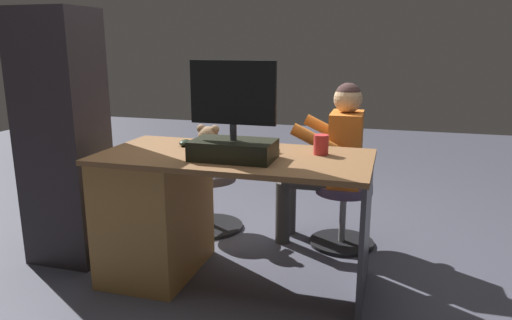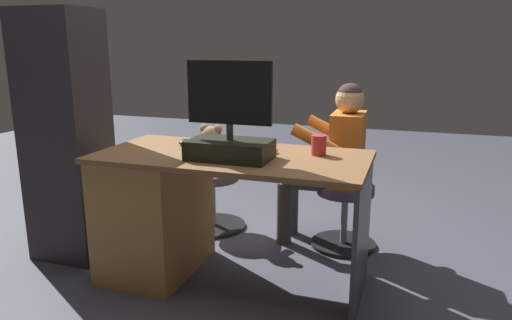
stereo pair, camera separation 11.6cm
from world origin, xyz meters
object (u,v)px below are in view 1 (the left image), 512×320
(office_chair_teddy, at_px, (210,196))
(monitor, at_px, (233,135))
(desk, at_px, (172,208))
(keyboard, at_px, (239,147))
(teddy_bear, at_px, (209,151))
(tv_remote, at_px, (207,150))
(person, at_px, (332,153))
(visitor_chair, at_px, (343,208))
(cup, at_px, (321,145))
(computer_mouse, at_px, (185,143))

(office_chair_teddy, bearing_deg, monitor, 119.85)
(desk, height_order, keyboard, keyboard)
(teddy_bear, bearing_deg, tv_remote, 110.87)
(desk, distance_m, tv_remote, 0.41)
(desk, bearing_deg, person, -139.94)
(desk, xyz_separation_m, person, (-0.82, -0.69, 0.23))
(tv_remote, xyz_separation_m, visitor_chair, (-0.70, -0.66, -0.50))
(monitor, bearing_deg, teddy_bear, -60.53)
(keyboard, relative_size, visitor_chair, 0.97)
(keyboard, bearing_deg, monitor, 102.25)
(desk, distance_m, person, 1.10)
(person, bearing_deg, keyboard, 49.52)
(tv_remote, bearing_deg, office_chair_teddy, -47.29)
(cup, bearing_deg, keyboard, -2.12)
(desk, xyz_separation_m, visitor_chair, (-0.91, -0.69, -0.14))
(keyboard, height_order, cup, cup)
(desk, height_order, monitor, monitor)
(office_chair_teddy, bearing_deg, desk, 94.21)
(tv_remote, height_order, office_chair_teddy, tv_remote)
(desk, relative_size, visitor_chair, 3.39)
(keyboard, distance_m, person, 0.72)
(tv_remote, bearing_deg, computer_mouse, -10.03)
(tv_remote, xyz_separation_m, person, (-0.61, -0.67, -0.12))
(computer_mouse, distance_m, teddy_bear, 0.63)
(keyboard, xyz_separation_m, computer_mouse, (0.32, 0.02, 0.01))
(keyboard, distance_m, computer_mouse, 0.33)
(monitor, relative_size, person, 0.46)
(desk, distance_m, keyboard, 0.53)
(desk, distance_m, monitor, 0.64)
(monitor, distance_m, teddy_bear, 1.00)
(office_chair_teddy, distance_m, visitor_chair, 0.96)
(keyboard, xyz_separation_m, cup, (-0.47, 0.02, 0.04))
(monitor, height_order, office_chair_teddy, monitor)
(tv_remote, bearing_deg, desk, 28.05)
(teddy_bear, height_order, visitor_chair, teddy_bear)
(desk, relative_size, tv_remote, 9.78)
(desk, relative_size, person, 1.35)
(computer_mouse, distance_m, cup, 0.80)
(desk, relative_size, teddy_bear, 4.24)
(cup, height_order, office_chair_teddy, cup)
(teddy_bear, bearing_deg, visitor_chair, 177.77)
(desk, distance_m, cup, 0.93)
(teddy_bear, bearing_deg, cup, 146.18)
(computer_mouse, bearing_deg, monitor, 148.05)
(computer_mouse, bearing_deg, keyboard, -177.19)
(tv_remote, relative_size, teddy_bear, 0.43)
(keyboard, relative_size, person, 0.39)
(cup, bearing_deg, teddy_bear, -33.82)
(keyboard, distance_m, visitor_chair, 0.92)
(monitor, relative_size, office_chair_teddy, 1.05)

